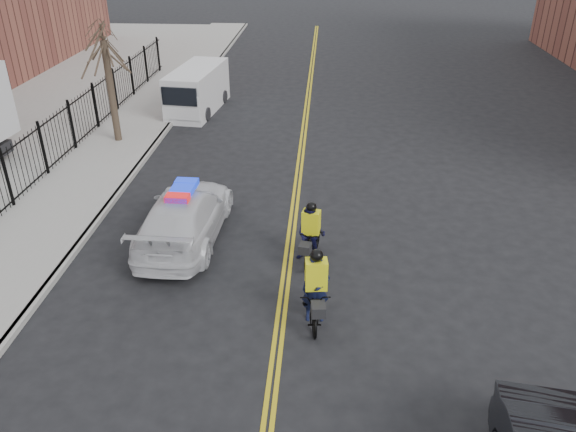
# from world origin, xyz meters

# --- Properties ---
(ground) EXTENTS (120.00, 120.00, 0.00)m
(ground) POSITION_xyz_m (0.00, 0.00, 0.00)
(ground) COLOR black
(ground) RESTS_ON ground
(center_line_left) EXTENTS (0.10, 60.00, 0.01)m
(center_line_left) POSITION_xyz_m (-0.08, 8.00, 0.01)
(center_line_left) COLOR gold
(center_line_left) RESTS_ON ground
(center_line_right) EXTENTS (0.10, 60.00, 0.01)m
(center_line_right) POSITION_xyz_m (0.08, 8.00, 0.01)
(center_line_right) COLOR gold
(center_line_right) RESTS_ON ground
(sidewalk) EXTENTS (3.00, 60.00, 0.15)m
(sidewalk) POSITION_xyz_m (-7.50, 8.00, 0.07)
(sidewalk) COLOR gray
(sidewalk) RESTS_ON ground
(curb) EXTENTS (0.20, 60.00, 0.15)m
(curb) POSITION_xyz_m (-6.00, 8.00, 0.07)
(curb) COLOR gray
(curb) RESTS_ON ground
(iron_fence) EXTENTS (0.12, 28.00, 2.00)m
(iron_fence) POSITION_xyz_m (-9.00, 8.00, 1.00)
(iron_fence) COLOR black
(iron_fence) RESTS_ON ground
(street_tree) EXTENTS (3.20, 3.20, 4.80)m
(street_tree) POSITION_xyz_m (-7.60, 10.00, 3.53)
(street_tree) COLOR #372920
(street_tree) RESTS_ON sidewalk
(police_cruiser) EXTENTS (2.23, 5.17, 1.64)m
(police_cruiser) POSITION_xyz_m (-3.04, 2.55, 0.75)
(police_cruiser) COLOR silver
(police_cruiser) RESTS_ON ground
(cargo_van) EXTENTS (2.29, 5.01, 2.03)m
(cargo_van) POSITION_xyz_m (-5.21, 14.43, 0.99)
(cargo_van) COLOR silver
(cargo_van) RESTS_ON ground
(cyclist_near) EXTENTS (0.87, 1.99, 1.90)m
(cyclist_near) POSITION_xyz_m (0.80, -0.92, 0.66)
(cyclist_near) COLOR black
(cyclist_near) RESTS_ON ground
(cyclist_far) EXTENTS (0.90, 1.81, 1.77)m
(cyclist_far) POSITION_xyz_m (0.61, 1.62, 0.70)
(cyclist_far) COLOR black
(cyclist_far) RESTS_ON ground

